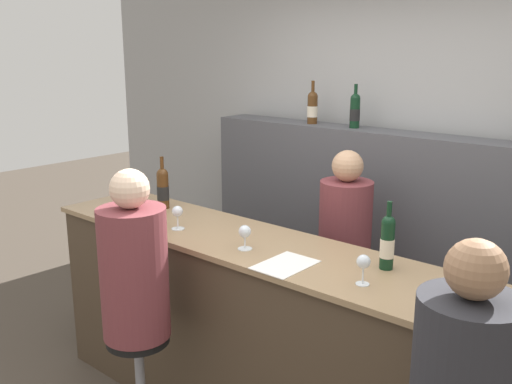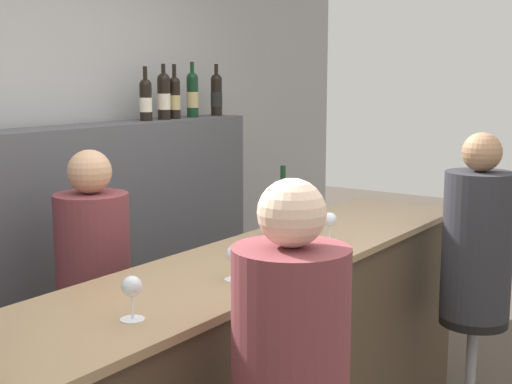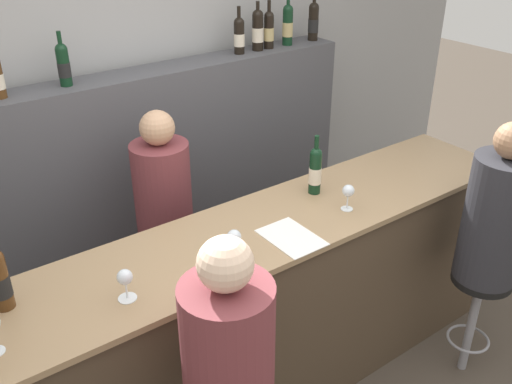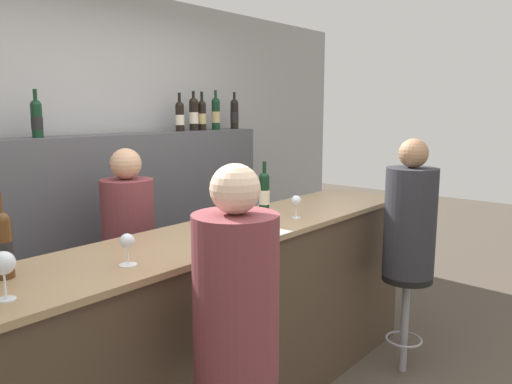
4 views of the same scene
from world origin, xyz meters
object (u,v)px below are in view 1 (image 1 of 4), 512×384
wine_glass_2 (245,233)px  wine_glass_0 (123,193)px  wine_glass_1 (177,213)px  wine_bottle_backbar_1 (355,110)px  wine_bottle_counter_1 (387,241)px  guest_seated_left (134,266)px  bartender (343,278)px  bar_stool_left (139,363)px  wine_bottle_backbar_0 (312,107)px  wine_bottle_counter_0 (163,188)px  metal_bowl (133,202)px  wine_glass_3 (363,263)px

wine_glass_2 → wine_glass_0: bearing=-180.0°
wine_glass_2 → wine_glass_1: bearing=180.0°
wine_bottle_backbar_1 → wine_bottle_counter_1: bearing=-52.0°
wine_bottle_counter_1 → wine_glass_0: size_ratio=1.89×
guest_seated_left → bartender: (0.42, 1.28, -0.35)m
wine_glass_0 → wine_glass_2: bearing=0.0°
bar_stool_left → guest_seated_left: (0.00, 0.00, 0.53)m
wine_bottle_backbar_0 → wine_bottle_backbar_1: (0.35, 0.00, 0.00)m
wine_bottle_counter_0 → wine_bottle_backbar_1: wine_bottle_backbar_1 is taller
wine_glass_0 → bar_stool_left: bearing=-33.6°
wine_bottle_counter_1 → guest_seated_left: (-1.01, -0.68, -0.18)m
bar_stool_left → wine_bottle_backbar_1: bearing=85.5°
wine_bottle_backbar_0 → guest_seated_left: wine_bottle_backbar_0 is taller
wine_bottle_counter_0 → wine_glass_1: (0.40, -0.23, -0.04)m
wine_bottle_counter_1 → wine_glass_0: bearing=-172.1°
wine_bottle_backbar_1 → guest_seated_left: bearing=-94.5°
wine_glass_2 → bar_stool_left: size_ratio=0.19×
wine_bottle_counter_0 → guest_seated_left: (0.58, -0.68, -0.18)m
wine_glass_1 → bartender: (0.59, 0.83, -0.49)m
wine_glass_2 → metal_bowl: (-1.09, 0.13, -0.06)m
wine_bottle_backbar_1 → bartender: (0.27, -0.51, -0.98)m
bar_stool_left → bartender: bartender is taller
wine_bottle_counter_1 → wine_glass_3: wine_bottle_counter_1 is taller
wine_bottle_counter_0 → guest_seated_left: size_ratio=0.39×
wine_bottle_counter_0 → wine_glass_3: wine_bottle_counter_0 is taller
guest_seated_left → wine_bottle_backbar_1: bearing=85.5°
wine_bottle_backbar_0 → guest_seated_left: 1.91m
wine_bottle_backbar_1 → bar_stool_left: wine_bottle_backbar_1 is taller
wine_bottle_backbar_0 → bar_stool_left: bearing=-83.3°
wine_bottle_backbar_0 → metal_bowl: (-0.54, -1.21, -0.56)m
wine_bottle_counter_0 → bar_stool_left: wine_bottle_counter_0 is taller
wine_glass_3 → bartender: (-0.61, 0.83, -0.50)m
wine_glass_3 → guest_seated_left: 1.13m
wine_bottle_backbar_0 → bartender: bearing=-39.3°
metal_bowl → guest_seated_left: (0.76, -0.58, -0.07)m
wine_bottle_backbar_0 → wine_glass_1: (0.04, -1.34, -0.49)m
wine_glass_2 → wine_glass_3: 0.69m
wine_bottle_backbar_0 → wine_glass_2: (0.55, -1.34, -0.50)m
wine_glass_0 → metal_bowl: 0.19m
wine_bottle_backbar_0 → wine_glass_2: bearing=-67.9°
wine_glass_2 → wine_bottle_backbar_0: bearing=112.1°
wine_bottle_counter_0 → bartender: (0.99, 0.60, -0.53)m
metal_bowl → wine_glass_2: bearing=-6.9°
wine_glass_1 → bartender: size_ratio=0.09×
wine_bottle_backbar_1 → wine_glass_3: 1.68m
guest_seated_left → wine_glass_3: bearing=23.6°
wine_glass_3 → guest_seated_left: size_ratio=0.16×
wine_bottle_counter_0 → wine_bottle_counter_1: wine_bottle_counter_0 is taller
wine_bottle_backbar_0 → bar_stool_left: 2.15m
wine_bottle_counter_1 → wine_glass_0: wine_bottle_counter_1 is taller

